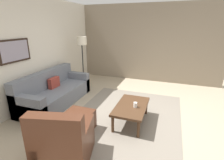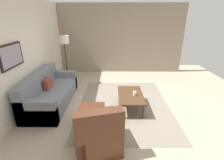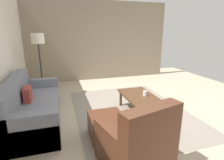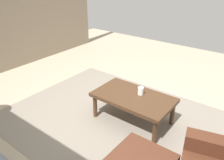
% 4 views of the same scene
% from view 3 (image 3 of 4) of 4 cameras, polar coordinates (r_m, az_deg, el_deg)
% --- Properties ---
extents(ground_plane, '(8.00, 8.00, 0.00)m').
position_cam_3_polar(ground_plane, '(4.16, 5.66, -9.67)').
color(ground_plane, tan).
extents(stone_feature_panel, '(0.12, 5.20, 2.80)m').
position_cam_3_polar(stone_feature_panel, '(6.64, -4.17, 12.31)').
color(stone_feature_panel, gray).
rests_on(stone_feature_panel, ground_plane).
extents(area_rug, '(3.22, 2.44, 0.01)m').
position_cam_3_polar(area_rug, '(4.15, 5.66, -9.62)').
color(area_rug, gray).
rests_on(area_rug, ground_plane).
extents(couch_main, '(2.20, 0.91, 0.88)m').
position_cam_3_polar(couch_main, '(3.89, -25.02, -8.17)').
color(couch_main, slate).
rests_on(couch_main, ground_plane).
extents(armchair_leather, '(0.97, 0.97, 0.95)m').
position_cam_3_polar(armchair_leather, '(2.49, 8.25, -20.37)').
color(armchair_leather, '#4C2819').
rests_on(armchair_leather, ground_plane).
extents(ottoman, '(0.56, 0.56, 0.40)m').
position_cam_3_polar(ottoman, '(3.12, -1.82, -14.51)').
color(ottoman, '#4C2819').
rests_on(ottoman, ground_plane).
extents(coffee_table, '(1.10, 0.64, 0.41)m').
position_cam_3_polar(coffee_table, '(3.93, 8.85, -5.60)').
color(coffee_table, '#472D1C').
rests_on(coffee_table, ground_plane).
extents(cup, '(0.08, 0.08, 0.11)m').
position_cam_3_polar(cup, '(3.89, 10.54, -4.26)').
color(cup, white).
rests_on(cup, coffee_table).
extents(lamp_standing, '(0.32, 0.32, 1.71)m').
position_cam_3_polar(lamp_standing, '(5.02, -22.57, 10.30)').
color(lamp_standing, black).
rests_on(lamp_standing, ground_plane).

